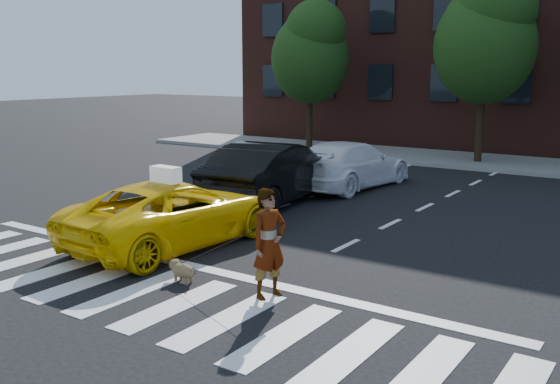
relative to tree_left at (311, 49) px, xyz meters
name	(u,v)px	position (x,y,z in m)	size (l,w,h in m)	color
ground	(132,293)	(6.97, -17.00, -4.44)	(120.00, 120.00, 0.00)	black
crosswalk	(132,292)	(6.97, -17.00, -4.43)	(13.00, 2.40, 0.01)	silver
stop_line	(197,267)	(6.97, -15.40, -4.43)	(12.00, 0.30, 0.01)	silver
sidewalk_far	(468,160)	(6.97, 0.50, -4.37)	(30.00, 4.00, 0.15)	slate
building	(526,17)	(6.97, 8.00, 1.56)	(26.00, 10.00, 12.00)	#4E241B
tree_left	(311,49)	(0.00, 0.00, 0.00)	(3.39, 3.38, 6.50)	black
tree_mid	(486,34)	(7.50, 0.00, 0.41)	(3.69, 3.69, 7.10)	black
taxi	(174,213)	(5.57, -14.50, -3.77)	(2.23, 4.84, 1.35)	yellow
black_sedan	(272,173)	(4.91, -10.00, -3.60)	(1.77, 5.07, 1.67)	black
white_suv	(349,164)	(5.57, -6.81, -3.72)	(2.01, 4.94, 1.43)	white
woman	(269,244)	(8.94, -15.90, -3.56)	(0.64, 0.42, 1.77)	#999999
dog	(181,270)	(7.27, -16.14, -4.23)	(0.64, 0.30, 0.36)	#895D45
taxi_sign	(166,174)	(5.57, -14.70, -2.93)	(0.65, 0.28, 0.32)	white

